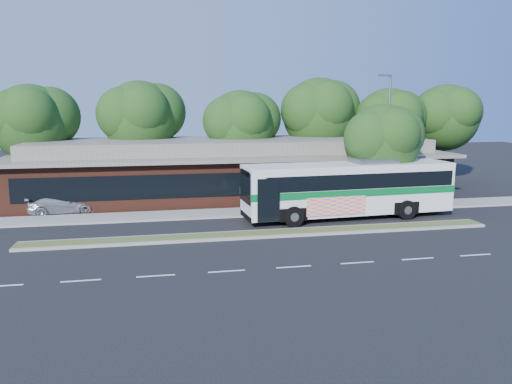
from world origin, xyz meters
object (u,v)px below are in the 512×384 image
lamp_post (387,137)px  sedan (63,204)px  sidewalk_tree (386,140)px  transit_bus (349,185)px

lamp_post → sedan: (-21.52, 2.61, -4.26)m
lamp_post → sidewalk_tree: (-0.36, -0.58, -0.10)m
transit_bus → sidewalk_tree: 4.45m
transit_bus → sedan: bearing=161.5°
lamp_post → sedan: size_ratio=2.05×
lamp_post → sedan: bearing=173.1°
lamp_post → transit_bus: size_ratio=0.67×
lamp_post → sidewalk_tree: 0.69m
transit_bus → sidewalk_tree: size_ratio=1.90×
sedan → sidewalk_tree: 21.80m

